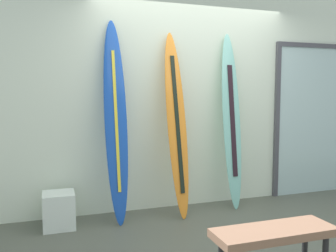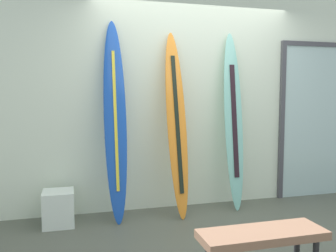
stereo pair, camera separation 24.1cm
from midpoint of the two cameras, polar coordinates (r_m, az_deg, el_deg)
ground at (r=3.72m, az=12.40°, el=-17.68°), size 8.00×8.00×0.04m
wall_back at (r=4.62m, az=5.22°, el=4.94°), size 7.20×0.20×2.80m
surfboard_cobalt at (r=4.03m, az=-6.64°, el=0.94°), size 0.25×0.49×2.25m
surfboard_sunset at (r=4.17m, az=3.03°, el=0.41°), size 0.25×0.52×2.14m
surfboard_seafoam at (r=4.52m, az=11.82°, el=0.57°), size 0.25×0.39×2.17m
display_block_left at (r=4.11m, az=-15.25°, el=-12.42°), size 0.33×0.33×0.38m
glass_door at (r=5.44m, az=23.80°, el=1.24°), size 1.21×0.06×2.11m
bench at (r=2.79m, az=17.15°, el=-16.74°), size 0.91×0.31×0.45m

